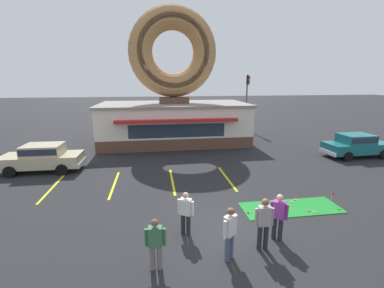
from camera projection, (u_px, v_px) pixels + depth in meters
name	position (u px, v px, depth m)	size (l,w,h in m)	color
ground_plane	(232.00, 231.00, 9.10)	(160.00, 160.00, 0.00)	#232326
donut_shop_building	(174.00, 99.00, 21.46)	(12.30, 6.75, 10.96)	brown
putting_mat	(291.00, 208.00, 10.76)	(4.13, 1.47, 0.03)	#1E842D
mini_donut_near_left	(292.00, 202.00, 11.21)	(0.13, 0.13, 0.04)	#E5C666
mini_donut_near_right	(309.00, 211.00, 10.47)	(0.13, 0.13, 0.04)	#D8667F
mini_donut_mid_left	(264.00, 216.00, 10.03)	(0.13, 0.13, 0.04)	#E5C666
mini_donut_mid_centre	(256.00, 212.00, 10.37)	(0.13, 0.13, 0.04)	#D17F47
mini_donut_mid_right	(268.00, 207.00, 10.76)	(0.13, 0.13, 0.04)	#E5C666
mini_donut_far_left	(295.00, 200.00, 11.43)	(0.13, 0.13, 0.04)	#E5C666
mini_donut_far_centre	(315.00, 212.00, 10.36)	(0.13, 0.13, 0.04)	#E5C666
mini_donut_far_right	(248.00, 213.00, 10.30)	(0.13, 0.13, 0.04)	brown
golf_ball	(269.00, 211.00, 10.39)	(0.04, 0.04, 0.04)	white
putting_flag_pin	(332.00, 196.00, 10.92)	(0.13, 0.01, 0.55)	silver
car_teal	(356.00, 145.00, 17.86)	(4.60, 2.06, 1.60)	#196066
car_champagne	(42.00, 157.00, 15.01)	(4.58, 2.03, 1.60)	#BCAD89
pedestrian_blue_sweater_man	(278.00, 215.00, 8.44)	(0.49, 0.42, 1.64)	#232328
pedestrian_hooded_kid	(155.00, 242.00, 7.08)	(0.59, 0.27, 1.57)	slate
pedestrian_leather_jacket_man	(230.00, 231.00, 7.48)	(0.49, 0.43, 1.68)	#474C66
pedestrian_clipboard_woman	(264.00, 222.00, 7.91)	(0.59, 0.27, 1.74)	#232328
pedestrian_beanie_man	(186.00, 212.00, 8.73)	(0.54, 0.39, 1.57)	#232328
trash_bin	(240.00, 141.00, 20.60)	(0.57, 0.57, 0.97)	#51565B
traffic_light_pole	(247.00, 95.00, 26.81)	(0.28, 0.47, 5.80)	#595B60
parking_stripe_far_left	(52.00, 188.00, 12.79)	(0.12, 3.60, 0.01)	yellow
parking_stripe_left	(114.00, 184.00, 13.22)	(0.12, 3.60, 0.01)	yellow
parking_stripe_mid_left	(172.00, 181.00, 13.65)	(0.12, 3.60, 0.01)	yellow
parking_stripe_centre	(227.00, 178.00, 14.08)	(0.12, 3.60, 0.01)	yellow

